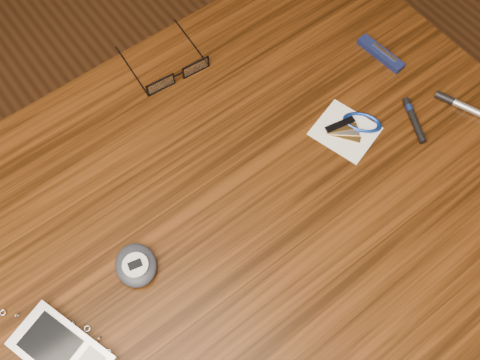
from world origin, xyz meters
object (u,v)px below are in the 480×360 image
(desk, at_px, (227,249))
(pedometer, at_px, (136,265))
(eyeglasses, at_px, (176,73))
(pocket_knife, at_px, (381,54))
(pda_phone, at_px, (61,351))
(silver_pen, at_px, (471,110))
(notepad_keys, at_px, (354,126))

(desk, distance_m, pedometer, 0.18)
(eyeglasses, distance_m, pocket_knife, 0.34)
(desk, distance_m, pda_phone, 0.29)
(pda_phone, height_order, pocket_knife, pda_phone)
(eyeglasses, bearing_deg, pda_phone, -143.19)
(silver_pen, bearing_deg, eyeglasses, 134.57)
(notepad_keys, relative_size, pocket_knife, 1.28)
(pedometer, relative_size, silver_pen, 0.56)
(eyeglasses, bearing_deg, pedometer, -134.06)
(eyeglasses, height_order, pedometer, same)
(pda_phone, relative_size, notepad_keys, 1.23)
(silver_pen, bearing_deg, pda_phone, 174.52)
(desk, bearing_deg, pedometer, 170.26)
(notepad_keys, relative_size, silver_pen, 0.85)
(notepad_keys, distance_m, silver_pen, 0.19)
(desk, relative_size, pedometer, 13.46)
(notepad_keys, bearing_deg, eyeglasses, 123.77)
(eyeglasses, distance_m, notepad_keys, 0.29)
(eyeglasses, xyz_separation_m, silver_pen, (0.33, -0.33, -0.01))
(pda_phone, height_order, silver_pen, pda_phone)
(pda_phone, relative_size, pedometer, 1.87)
(desk, distance_m, pocket_knife, 0.41)
(pocket_knife, bearing_deg, notepad_keys, -149.73)
(notepad_keys, height_order, silver_pen, silver_pen)
(pocket_knife, bearing_deg, pda_phone, -171.27)
(pocket_knife, relative_size, silver_pen, 0.66)
(pocket_knife, bearing_deg, desk, -167.43)
(eyeglasses, height_order, pda_phone, eyeglasses)
(desk, height_order, eyeglasses, eyeglasses)
(silver_pen, bearing_deg, pedometer, 169.43)
(pocket_knife, distance_m, silver_pen, 0.17)
(silver_pen, bearing_deg, desk, 169.17)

